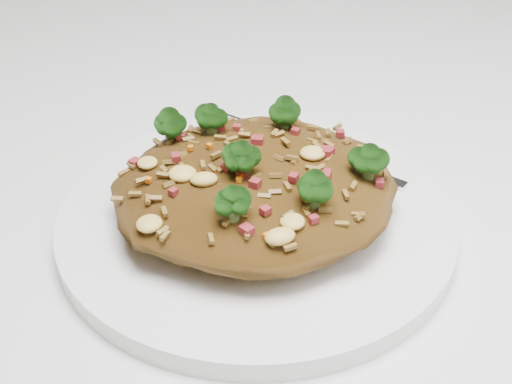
# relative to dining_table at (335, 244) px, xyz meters

# --- Properties ---
(dining_table) EXTENTS (1.20, 0.80, 0.75)m
(dining_table) POSITION_rel_dining_table_xyz_m (0.00, 0.00, 0.00)
(dining_table) COLOR silver
(dining_table) RESTS_ON ground
(plate) EXTENTS (0.25, 0.25, 0.01)m
(plate) POSITION_rel_dining_table_xyz_m (-0.09, -0.08, 0.10)
(plate) COLOR white
(plate) RESTS_ON dining_table
(fried_rice) EXTENTS (0.17, 0.16, 0.06)m
(fried_rice) POSITION_rel_dining_table_xyz_m (-0.09, -0.08, 0.13)
(fried_rice) COLOR brown
(fried_rice) RESTS_ON plate
(fork) EXTENTS (0.12, 0.13, 0.00)m
(fork) POSITION_rel_dining_table_xyz_m (-0.03, -0.02, 0.11)
(fork) COLOR silver
(fork) RESTS_ON plate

